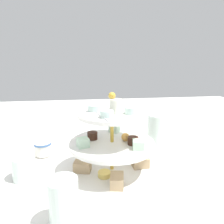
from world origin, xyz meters
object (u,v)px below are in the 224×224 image
(water_glass_tall_right, at_px, (156,131))
(water_glass_short_left, at_px, (24,167))
(teacup_with_saucer, at_px, (43,150))
(tiered_serving_stand, at_px, (112,149))
(butter_knife_right, at_px, (88,137))
(butter_knife_left, at_px, (224,209))
(water_glass_mid_back, at_px, (64,202))

(water_glass_tall_right, xyz_separation_m, water_glass_short_left, (0.15, -0.44, -0.03))
(water_glass_short_left, xyz_separation_m, teacup_with_saucer, (-0.13, 0.03, -0.01))
(tiered_serving_stand, relative_size, water_glass_short_left, 4.47)
(tiered_serving_stand, relative_size, butter_knife_right, 1.76)
(butter_knife_left, relative_size, water_glass_mid_back, 1.67)
(teacup_with_saucer, xyz_separation_m, water_glass_mid_back, (0.32, 0.10, 0.03))
(tiered_serving_stand, height_order, water_glass_mid_back, tiered_serving_stand)
(tiered_serving_stand, relative_size, teacup_with_saucer, 3.33)
(butter_knife_right, bearing_deg, tiered_serving_stand, 99.22)
(butter_knife_right, xyz_separation_m, water_glass_mid_back, (0.48, -0.06, 0.05))
(water_glass_tall_right, bearing_deg, butter_knife_left, 5.39)
(tiered_serving_stand, distance_m, teacup_with_saucer, 0.27)
(water_glass_tall_right, distance_m, water_glass_short_left, 0.47)
(tiered_serving_stand, bearing_deg, butter_knife_right, -167.66)
(butter_knife_right, relative_size, water_glass_mid_back, 1.67)
(butter_knife_left, bearing_deg, water_glass_tall_right, 52.11)
(tiered_serving_stand, height_order, butter_knife_right, tiered_serving_stand)
(water_glass_mid_back, bearing_deg, water_glass_tall_right, 137.44)
(water_glass_short_left, height_order, butter_knife_left, water_glass_short_left)
(tiered_serving_stand, distance_m, water_glass_short_left, 0.25)
(teacup_with_saucer, relative_size, butter_knife_left, 0.53)
(tiered_serving_stand, bearing_deg, teacup_with_saucer, -121.93)
(tiered_serving_stand, height_order, butter_knife_left, tiered_serving_stand)
(water_glass_short_left, xyz_separation_m, water_glass_mid_back, (0.19, 0.12, 0.02))
(butter_knife_right, bearing_deg, water_glass_tall_right, 149.22)
(tiered_serving_stand, xyz_separation_m, butter_knife_left, (0.19, 0.23, -0.07))
(butter_knife_left, bearing_deg, butter_knife_right, 77.43)
(butter_knife_right, bearing_deg, water_glass_mid_back, 79.76)
(water_glass_short_left, relative_size, water_glass_mid_back, 0.66)
(tiered_serving_stand, xyz_separation_m, butter_knife_right, (-0.29, -0.06, -0.07))
(butter_knife_left, bearing_deg, water_glass_short_left, 113.95)
(tiered_serving_stand, height_order, water_glass_tall_right, tiered_serving_stand)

